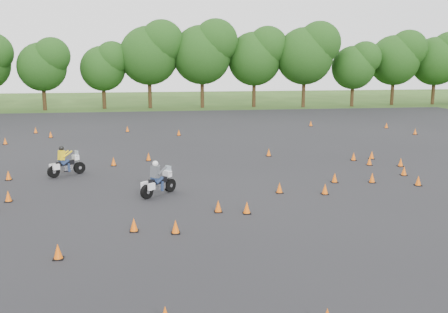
% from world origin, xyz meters
% --- Properties ---
extents(ground, '(140.00, 140.00, 0.00)m').
position_xyz_m(ground, '(0.00, 0.00, 0.00)').
color(ground, '#2D5119').
rests_on(ground, ground).
extents(asphalt_pad, '(62.00, 62.00, 0.00)m').
position_xyz_m(asphalt_pad, '(0.00, 6.00, 0.01)').
color(asphalt_pad, black).
rests_on(asphalt_pad, ground).
extents(treeline, '(86.80, 32.47, 10.81)m').
position_xyz_m(treeline, '(1.30, 35.41, 4.64)').
color(treeline, '#1B4112').
rests_on(treeline, ground).
extents(traffic_cones, '(33.28, 32.57, 0.45)m').
position_xyz_m(traffic_cones, '(0.60, 4.07, 0.23)').
color(traffic_cones, '#F7600A').
rests_on(traffic_cones, asphalt_pad).
extents(rider_grey, '(1.86, 1.83, 1.54)m').
position_xyz_m(rider_grey, '(-3.16, 1.88, 0.78)').
color(rider_grey, '#45484E').
rests_on(rider_grey, ground).
extents(rider_yellow, '(1.97, 1.64, 1.53)m').
position_xyz_m(rider_yellow, '(-7.66, 6.22, 0.77)').
color(rider_yellow, gold).
rests_on(rider_yellow, ground).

